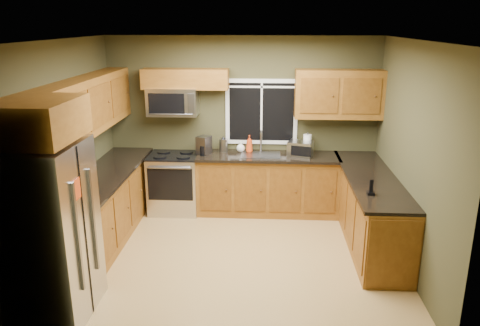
# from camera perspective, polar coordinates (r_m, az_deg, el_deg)

# --- Properties ---
(floor) EXTENTS (4.20, 4.20, 0.00)m
(floor) POSITION_cam_1_polar(r_m,az_deg,el_deg) (6.14, -0.67, -11.27)
(floor) COLOR tan
(floor) RESTS_ON ground
(ceiling) EXTENTS (4.20, 4.20, 0.00)m
(ceiling) POSITION_cam_1_polar(r_m,az_deg,el_deg) (5.42, -0.77, 14.78)
(ceiling) COLOR white
(ceiling) RESTS_ON back_wall
(back_wall) EXTENTS (4.20, 0.00, 4.20)m
(back_wall) POSITION_cam_1_polar(r_m,az_deg,el_deg) (7.38, 0.28, 4.77)
(back_wall) COLOR #3F3C22
(back_wall) RESTS_ON ground
(front_wall) EXTENTS (4.20, 0.00, 4.20)m
(front_wall) POSITION_cam_1_polar(r_m,az_deg,el_deg) (3.94, -2.59, -6.29)
(front_wall) COLOR #3F3C22
(front_wall) RESTS_ON ground
(left_wall) EXTENTS (0.00, 3.60, 3.60)m
(left_wall) POSITION_cam_1_polar(r_m,az_deg,el_deg) (6.15, -20.65, 1.18)
(left_wall) COLOR #3F3C22
(left_wall) RESTS_ON ground
(right_wall) EXTENTS (0.00, 3.60, 3.60)m
(right_wall) POSITION_cam_1_polar(r_m,az_deg,el_deg) (5.87, 20.17, 0.53)
(right_wall) COLOR #3F3C22
(right_wall) RESTS_ON ground
(window) EXTENTS (1.12, 0.03, 1.02)m
(window) POSITION_cam_1_polar(r_m,az_deg,el_deg) (7.31, 2.64, 6.25)
(window) COLOR white
(window) RESTS_ON back_wall
(base_cabinets_left) EXTENTS (0.60, 2.65, 0.90)m
(base_cabinets_left) POSITION_cam_1_polar(r_m,az_deg,el_deg) (6.73, -15.92, -5.13)
(base_cabinets_left) COLOR brown
(base_cabinets_left) RESTS_ON ground
(countertop_left) EXTENTS (0.65, 2.65, 0.04)m
(countertop_left) POSITION_cam_1_polar(r_m,az_deg,el_deg) (6.57, -16.04, -1.33)
(countertop_left) COLOR black
(countertop_left) RESTS_ON base_cabinets_left
(base_cabinets_back) EXTENTS (2.17, 0.60, 0.90)m
(base_cabinets_back) POSITION_cam_1_polar(r_m,az_deg,el_deg) (7.32, 3.39, -2.68)
(base_cabinets_back) COLOR brown
(base_cabinets_back) RESTS_ON ground
(countertop_back) EXTENTS (2.17, 0.65, 0.04)m
(countertop_back) POSITION_cam_1_polar(r_m,az_deg,el_deg) (7.16, 3.45, 0.80)
(countertop_back) COLOR black
(countertop_back) RESTS_ON base_cabinets_back
(base_cabinets_peninsula) EXTENTS (0.60, 2.52, 0.90)m
(base_cabinets_peninsula) POSITION_cam_1_polar(r_m,az_deg,el_deg) (6.58, 15.57, -5.62)
(base_cabinets_peninsula) COLOR brown
(base_cabinets_peninsula) RESTS_ON ground
(countertop_peninsula) EXTENTS (0.65, 2.50, 0.04)m
(countertop_peninsula) POSITION_cam_1_polar(r_m,az_deg,el_deg) (6.42, 15.67, -1.71)
(countertop_peninsula) COLOR black
(countertop_peninsula) RESTS_ON base_cabinets_peninsula
(upper_cabinets_left) EXTENTS (0.33, 2.65, 0.72)m
(upper_cabinets_left) POSITION_cam_1_polar(r_m,az_deg,el_deg) (6.41, -18.08, 6.72)
(upper_cabinets_left) COLOR brown
(upper_cabinets_left) RESTS_ON left_wall
(upper_cabinets_back_left) EXTENTS (1.30, 0.33, 0.30)m
(upper_cabinets_back_left) POSITION_cam_1_polar(r_m,az_deg,el_deg) (7.19, -6.67, 10.16)
(upper_cabinets_back_left) COLOR brown
(upper_cabinets_back_left) RESTS_ON back_wall
(upper_cabinets_back_right) EXTENTS (1.30, 0.33, 0.72)m
(upper_cabinets_back_right) POSITION_cam_1_polar(r_m,az_deg,el_deg) (7.19, 11.95, 8.22)
(upper_cabinets_back_right) COLOR brown
(upper_cabinets_back_right) RESTS_ON back_wall
(upper_cabinet_over_fridge) EXTENTS (0.72, 0.90, 0.38)m
(upper_cabinet_over_fridge) POSITION_cam_1_polar(r_m,az_deg,el_deg) (4.70, -23.71, 4.81)
(upper_cabinet_over_fridge) COLOR brown
(upper_cabinet_over_fridge) RESTS_ON left_wall
(refrigerator) EXTENTS (0.74, 0.90, 1.80)m
(refrigerator) POSITION_cam_1_polar(r_m,az_deg,el_deg) (5.04, -22.18, -7.84)
(refrigerator) COLOR #B7B7BC
(refrigerator) RESTS_ON ground
(range) EXTENTS (0.76, 0.69, 0.94)m
(range) POSITION_cam_1_polar(r_m,az_deg,el_deg) (7.43, -7.99, -2.38)
(range) COLOR #B7B7BC
(range) RESTS_ON ground
(microwave) EXTENTS (0.76, 0.41, 0.42)m
(microwave) POSITION_cam_1_polar(r_m,az_deg,el_deg) (7.25, -8.19, 7.43)
(microwave) COLOR #B7B7BC
(microwave) RESTS_ON back_wall
(sink) EXTENTS (0.60, 0.42, 0.36)m
(sink) POSITION_cam_1_polar(r_m,az_deg,el_deg) (7.17, 2.54, 1.10)
(sink) COLOR slate
(sink) RESTS_ON countertop_back
(toaster_oven) EXTENTS (0.42, 0.37, 0.22)m
(toaster_oven) POSITION_cam_1_polar(r_m,az_deg,el_deg) (7.13, 7.37, 1.73)
(toaster_oven) COLOR #B7B7BC
(toaster_oven) RESTS_ON countertop_back
(coffee_maker) EXTENTS (0.24, 0.28, 0.28)m
(coffee_maker) POSITION_cam_1_polar(r_m,az_deg,el_deg) (7.17, -4.43, 2.08)
(coffee_maker) COLOR slate
(coffee_maker) RESTS_ON countertop_back
(kettle) EXTENTS (0.15, 0.15, 0.25)m
(kettle) POSITION_cam_1_polar(r_m,az_deg,el_deg) (7.32, -2.03, 2.27)
(kettle) COLOR #B7B7BC
(kettle) RESTS_ON countertop_back
(paper_towel_roll) EXTENTS (0.16, 0.16, 0.33)m
(paper_towel_roll) POSITION_cam_1_polar(r_m,az_deg,el_deg) (7.28, 8.20, 2.32)
(paper_towel_roll) COLOR white
(paper_towel_roll) RESTS_ON countertop_back
(soap_bottle_a) EXTENTS (0.12, 0.12, 0.27)m
(soap_bottle_a) POSITION_cam_1_polar(r_m,az_deg,el_deg) (7.27, 1.15, 2.35)
(soap_bottle_a) COLOR #D34113
(soap_bottle_a) RESTS_ON countertop_back
(soap_bottle_c) EXTENTS (0.16, 0.16, 0.17)m
(soap_bottle_c) POSITION_cam_1_polar(r_m,az_deg,el_deg) (7.31, 0.08, 2.02)
(soap_bottle_c) COLOR white
(soap_bottle_c) RESTS_ON countertop_back
(cordless_phone) EXTENTS (0.09, 0.09, 0.19)m
(cordless_phone) POSITION_cam_1_polar(r_m,az_deg,el_deg) (5.72, 15.66, -3.20)
(cordless_phone) COLOR black
(cordless_phone) RESTS_ON countertop_peninsula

